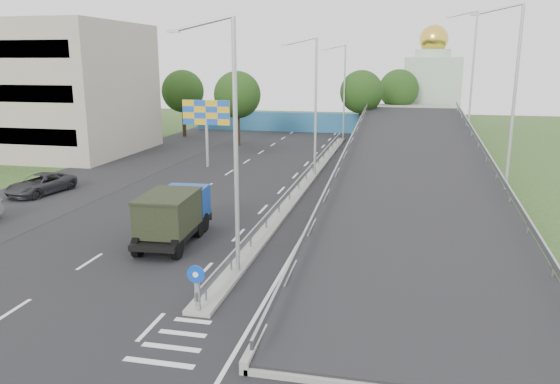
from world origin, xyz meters
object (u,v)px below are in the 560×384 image
(lamp_post_far, at_px, (343,87))
(dump_truck, at_px, (174,214))
(sign_bollard, at_px, (197,288))
(lamp_post_mid, at_px, (313,100))
(church, at_px, (431,87))
(billboard, at_px, (206,116))
(parked_car_c, at_px, (41,184))
(lamp_post_near, at_px, (231,135))

(lamp_post_far, distance_m, dump_truck, 37.07)
(sign_bollard, bearing_deg, lamp_post_far, 89.86)
(lamp_post_mid, distance_m, church, 35.41)
(church, distance_m, billboard, 37.23)
(parked_car_c, bearing_deg, billboard, 66.21)
(church, xyz_separation_m, billboard, (-19.00, -32.00, -1.12))
(lamp_post_near, height_order, billboard, lamp_post_near)
(lamp_post_mid, xyz_separation_m, dump_truck, (-4.05, -16.59, -4.39))
(church, bearing_deg, sign_bollard, -99.81)
(dump_truck, bearing_deg, parked_car_c, 146.68)
(lamp_post_near, xyz_separation_m, billboard, (-9.11, 22.00, -1.62))
(church, xyz_separation_m, dump_truck, (-13.94, -50.59, -3.89))
(lamp_post_mid, height_order, church, church)
(dump_truck, bearing_deg, sign_bollard, -64.87)
(lamp_post_near, height_order, dump_truck, lamp_post_near)
(lamp_post_far, height_order, dump_truck, lamp_post_far)
(lamp_post_near, xyz_separation_m, lamp_post_mid, (0.00, 20.00, 0.00))
(lamp_post_far, relative_size, dump_truck, 1.70)
(lamp_post_far, bearing_deg, parked_car_c, -119.52)
(lamp_post_near, xyz_separation_m, dump_truck, (-4.05, 3.41, -4.39))
(parked_car_c, bearing_deg, dump_truck, -20.19)
(lamp_post_mid, relative_size, lamp_post_far, 1.00)
(dump_truck, relative_size, parked_car_c, 1.23)
(dump_truck, height_order, parked_car_c, dump_truck)
(billboard, bearing_deg, lamp_post_mid, -12.38)
(lamp_post_mid, xyz_separation_m, parked_car_c, (-16.63, -9.36, -5.14))
(lamp_post_far, bearing_deg, billboard, -116.84)
(lamp_post_near, bearing_deg, parked_car_c, 147.39)
(lamp_post_near, bearing_deg, sign_bollard, -91.64)
(lamp_post_mid, distance_m, dump_truck, 17.63)
(lamp_post_far, xyz_separation_m, parked_car_c, (-16.63, -29.36, -5.14))
(billboard, bearing_deg, dump_truck, -74.78)
(parked_car_c, bearing_deg, lamp_post_far, 70.17)
(parked_car_c, bearing_deg, sign_bollard, -31.51)
(sign_bollard, bearing_deg, lamp_post_mid, 89.74)
(lamp_post_far, height_order, church, church)
(sign_bollard, height_order, church, church)
(sign_bollard, xyz_separation_m, lamp_post_near, (0.11, 3.83, 4.77))
(billboard, xyz_separation_m, parked_car_c, (-7.52, -11.36, -3.52))
(lamp_post_far, xyz_separation_m, billboard, (-9.11, -18.00, -1.62))
(church, bearing_deg, lamp_post_mid, -106.22)
(lamp_post_mid, height_order, dump_truck, lamp_post_mid)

